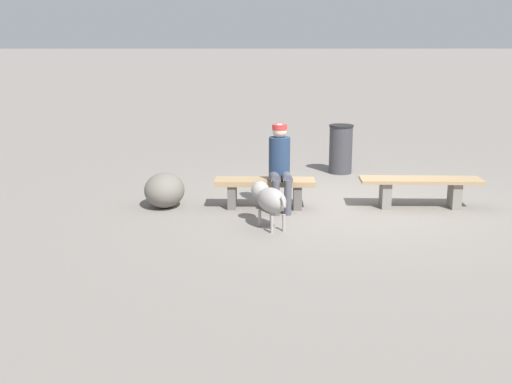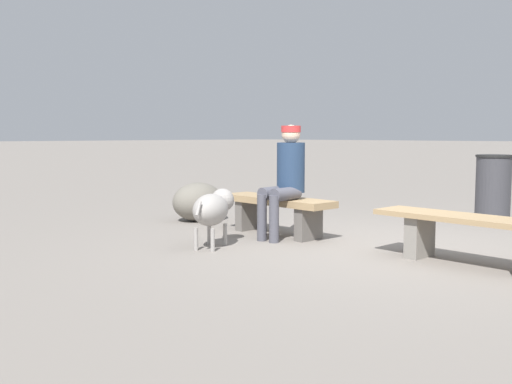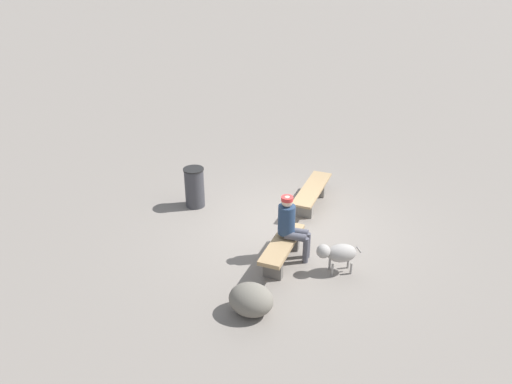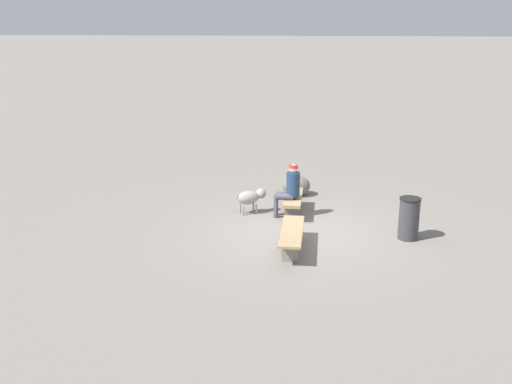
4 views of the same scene
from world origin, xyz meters
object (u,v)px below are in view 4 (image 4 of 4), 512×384
Objects in this scene: bench_right at (293,201)px; dog at (251,197)px; bench_left at (292,236)px; boulder at (296,186)px; trash_bin at (409,218)px; seated_person at (290,187)px.

bench_right is 1.99× the size of dog.
bench_right is at bearing 2.32° from bench_left.
boulder reaches higher than bench_right.
boulder is at bearing 38.86° from trash_bin.
seated_person reaches higher than dog.
dog is 1.04× the size of boulder.
dog reaches higher than bench_right.
trash_bin is at bearing -119.28° from seated_person.
seated_person is 1.75× the size of boulder.
dog is at bearing 67.51° from trash_bin.
bench_left is 1.21× the size of bench_right.
bench_right is 2.95m from trash_bin.
seated_person is at bearing 63.80° from trash_bin.
bench_left is at bearing 179.50° from seated_person.
bench_right is at bearing -24.61° from dog.
bench_right is at bearing 59.08° from trash_bin.
bench_left is 1.43× the size of seated_person.
bench_right is (2.40, 0.01, 0.00)m from bench_left.
seated_person is at bearing 159.83° from bench_right.
seated_person is 1.40× the size of trash_bin.
bench_left is at bearing -92.84° from dog.
trash_bin is (0.89, -2.53, 0.15)m from bench_left.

